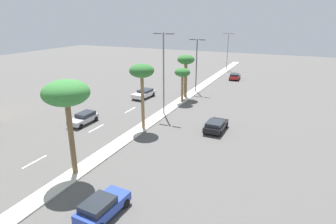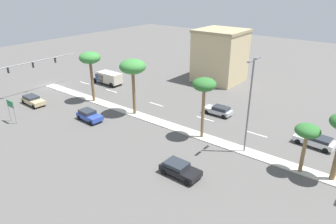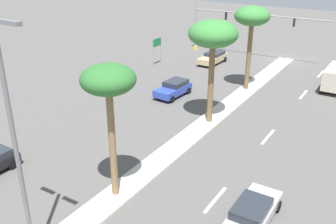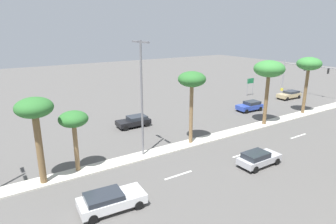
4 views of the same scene
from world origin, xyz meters
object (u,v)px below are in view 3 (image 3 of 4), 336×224
object	(u,v)px
traffic_signal_gantry	(230,24)
sedan_blue_trailing	(174,88)
sedan_tan_leading	(213,58)
palm_tree_center	(252,18)
street_lamp_leading	(13,134)
directional_road_sign	(157,46)
sedan_silver_left	(253,211)
palm_tree_outboard	(213,36)
palm_tree_leading	(108,84)

from	to	relation	value
traffic_signal_gantry	sedan_blue_trailing	bearing A→B (deg)	96.03
sedan_tan_leading	sedan_blue_trailing	bearing A→B (deg)	97.76
palm_tree_center	street_lamp_leading	bearing A→B (deg)	90.20
sedan_blue_trailing	palm_tree_center	bearing A→B (deg)	-134.43
sedan_tan_leading	directional_road_sign	bearing A→B (deg)	37.82
traffic_signal_gantry	street_lamp_leading	size ratio (longest dim) A/B	1.61
traffic_signal_gantry	sedan_silver_left	size ratio (longest dim) A/B	4.24
palm_tree_center	sedan_tan_leading	size ratio (longest dim) A/B	1.76
palm_tree_outboard	palm_tree_leading	xyz separation A→B (m)	(0.16, 11.92, -0.30)
palm_tree_center	directional_road_sign	bearing A→B (deg)	-11.27
street_lamp_leading	palm_tree_leading	bearing A→B (deg)	-90.52
traffic_signal_gantry	palm_tree_leading	distance (m)	33.36
traffic_signal_gantry	street_lamp_leading	distance (m)	39.03
street_lamp_leading	sedan_blue_trailing	xyz separation A→B (m)	(5.39, -21.34, -5.70)
directional_road_sign	sedan_tan_leading	bearing A→B (deg)	-142.18
traffic_signal_gantry	palm_tree_leading	xyz separation A→B (m)	(-7.23, 32.45, 2.83)
palm_tree_center	sedan_blue_trailing	world-z (taller)	palm_tree_center
palm_tree_outboard	sedan_silver_left	bearing A→B (deg)	126.77
palm_tree_center	sedan_tan_leading	world-z (taller)	palm_tree_center
palm_tree_center	palm_tree_leading	size ratio (longest dim) A/B	1.04
traffic_signal_gantry	street_lamp_leading	bearing A→B (deg)	100.62
palm_tree_center	sedan_blue_trailing	distance (m)	9.86
palm_tree_center	sedan_silver_left	bearing A→B (deg)	112.29
street_lamp_leading	sedan_silver_left	world-z (taller)	street_lamp_leading
palm_tree_center	sedan_blue_trailing	size ratio (longest dim) A/B	1.97
traffic_signal_gantry	palm_tree_leading	world-z (taller)	palm_tree_leading
sedan_tan_leading	street_lamp_leading	bearing A→B (deg)	101.89
directional_road_sign	palm_tree_outboard	xyz separation A→B (m)	(-12.66, 11.44, 4.74)
directional_road_sign	sedan_blue_trailing	xyz separation A→B (m)	(-7.06, 7.86, -1.62)
palm_tree_leading	street_lamp_leading	distance (m)	5.85
traffic_signal_gantry	sedan_tan_leading	size ratio (longest dim) A/B	3.83
palm_tree_leading	street_lamp_leading	bearing A→B (deg)	89.48
traffic_signal_gantry	palm_tree_outboard	size ratio (longest dim) A/B	2.15
palm_tree_outboard	sedan_silver_left	size ratio (longest dim) A/B	1.97
palm_tree_leading	sedan_tan_leading	world-z (taller)	palm_tree_leading
directional_road_sign	palm_tree_center	xyz separation A→B (m)	(-12.35, 2.46, 4.70)
traffic_signal_gantry	palm_tree_leading	size ratio (longest dim) A/B	2.28
directional_road_sign	palm_tree_leading	size ratio (longest dim) A/B	0.42
sedan_blue_trailing	palm_tree_leading	bearing A→B (deg)	109.34
palm_tree_outboard	sedan_tan_leading	world-z (taller)	palm_tree_outboard
directional_road_sign	palm_tree_leading	world-z (taller)	palm_tree_leading
palm_tree_center	sedan_silver_left	distance (m)	21.49
directional_road_sign	sedan_blue_trailing	distance (m)	10.69
traffic_signal_gantry	street_lamp_leading	xyz separation A→B (m)	(-7.18, 38.28, 2.47)
palm_tree_leading	sedan_silver_left	bearing A→B (deg)	-165.98
traffic_signal_gantry	palm_tree_center	bearing A→B (deg)	121.54
palm_tree_leading	street_lamp_leading	size ratio (longest dim) A/B	0.71
palm_tree_outboard	street_lamp_leading	world-z (taller)	street_lamp_leading
street_lamp_leading	palm_tree_center	bearing A→B (deg)	-89.80
palm_tree_leading	sedan_silver_left	size ratio (longest dim) A/B	1.86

